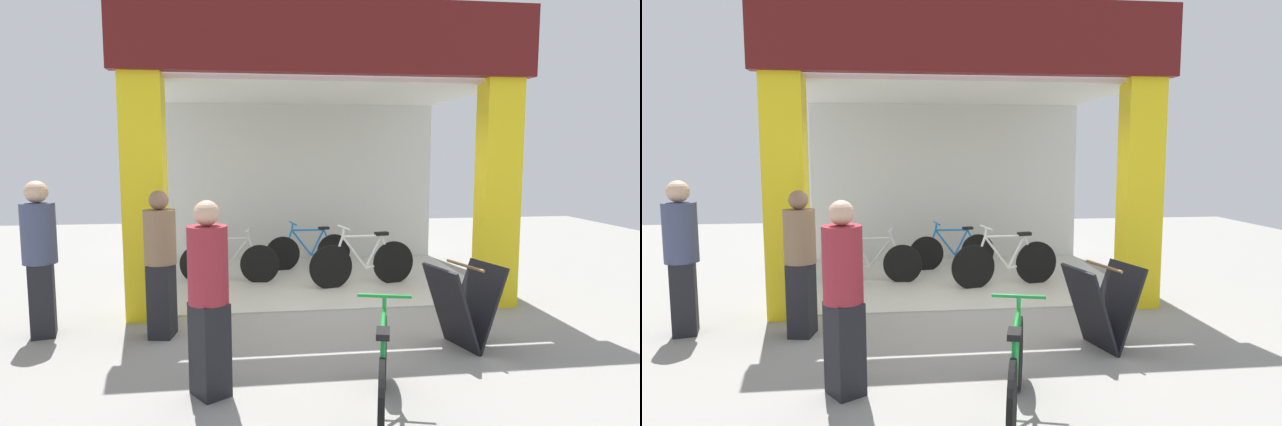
% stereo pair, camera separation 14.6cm
% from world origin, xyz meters
% --- Properties ---
extents(ground_plane, '(17.72, 17.72, 0.00)m').
position_xyz_m(ground_plane, '(0.00, 0.00, 0.00)').
color(ground_plane, gray).
rests_on(ground_plane, ground).
extents(shop_facade, '(5.06, 3.63, 3.77)m').
position_xyz_m(shop_facade, '(0.00, 1.58, 1.98)').
color(shop_facade, beige).
rests_on(shop_facade, ground).
extents(bicycle_inside_0, '(1.50, 0.41, 0.83)m').
position_xyz_m(bicycle_inside_0, '(-1.29, 1.60, 0.33)').
color(bicycle_inside_0, black).
rests_on(bicycle_inside_0, ground).
extents(bicycle_inside_1, '(1.64, 0.47, 0.91)m').
position_xyz_m(bicycle_inside_1, '(0.69, 1.15, 0.37)').
color(bicycle_inside_1, black).
rests_on(bicycle_inside_1, ground).
extents(bicycle_inside_2, '(1.48, 0.41, 0.82)m').
position_xyz_m(bicycle_inside_2, '(0.02, 2.41, 0.33)').
color(bicycle_inside_2, black).
rests_on(bicycle_inside_2, ground).
extents(bicycle_parked_0, '(0.52, 1.53, 0.87)m').
position_xyz_m(bicycle_parked_0, '(0.00, -2.71, 0.35)').
color(bicycle_parked_0, black).
rests_on(bicycle_parked_0, ground).
extents(sandwich_board_sign, '(0.78, 0.72, 0.87)m').
position_xyz_m(sandwich_board_sign, '(1.17, -1.43, 0.43)').
color(sandwich_board_sign, black).
rests_on(sandwich_board_sign, ground).
extents(pedestrian_0, '(0.43, 0.58, 1.70)m').
position_xyz_m(pedestrian_0, '(-3.22, -0.48, 0.88)').
color(pedestrian_0, black).
rests_on(pedestrian_0, ground).
extents(pedestrian_1, '(0.39, 0.39, 1.59)m').
position_xyz_m(pedestrian_1, '(-1.93, -0.68, 0.82)').
color(pedestrian_1, black).
rests_on(pedestrian_1, ground).
extents(pedestrian_2, '(0.45, 0.45, 1.62)m').
position_xyz_m(pedestrian_2, '(-1.32, -2.19, 0.83)').
color(pedestrian_2, black).
rests_on(pedestrian_2, ground).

